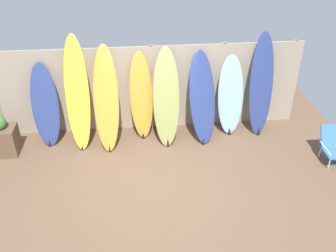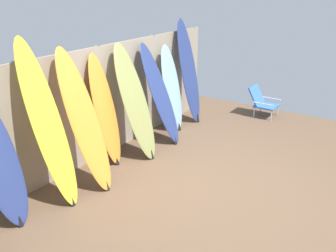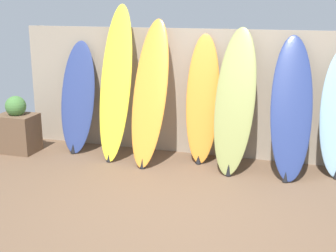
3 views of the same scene
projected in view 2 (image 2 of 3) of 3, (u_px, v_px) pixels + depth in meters
name	position (u px, v px, depth m)	size (l,w,h in m)	color
ground	(210.00, 186.00, 5.33)	(7.68, 7.68, 0.00)	brown
fence_back	(102.00, 102.00, 6.05)	(6.08, 0.11, 1.80)	gray
surfboard_yellow_1	(48.00, 125.00, 4.65)	(0.47, 0.74, 2.14)	yellow
surfboard_orange_2	(84.00, 121.00, 5.06)	(0.49, 0.81, 1.95)	orange
surfboard_orange_3	(105.00, 111.00, 5.74)	(0.49, 0.48, 1.75)	orange
surfboard_olive_4	(135.00, 102.00, 5.98)	(0.55, 0.76, 1.85)	olive
surfboard_navy_5	(160.00, 94.00, 6.55)	(0.60, 0.82, 1.76)	navy
surfboard_skyblue_6	(172.00, 89.00, 7.12)	(0.54, 0.43, 1.64)	#8CB7D6
surfboard_navy_7	(189.00, 72.00, 7.50)	(0.52, 0.60, 2.07)	navy
beach_chair	(262.00, 101.00, 8.03)	(0.50, 0.58, 0.63)	silver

